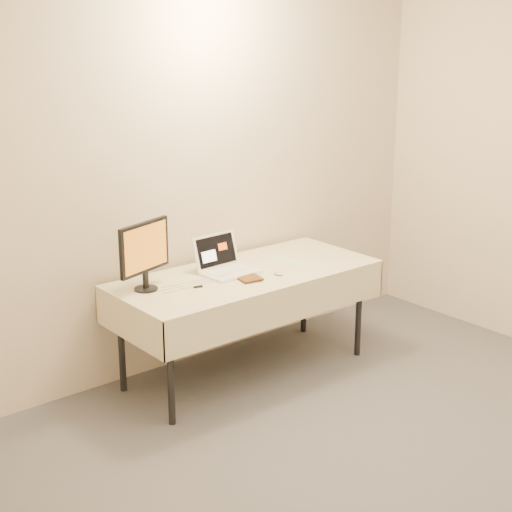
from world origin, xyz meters
TOP-DOWN VIEW (x-y plane):
  - ground at (0.00, 0.00)m, footprint 5.00×5.00m
  - back_wall at (0.00, 2.50)m, footprint 4.00×0.10m
  - table at (0.00, 2.05)m, footprint 1.86×0.81m
  - laptop at (-0.10, 2.15)m, footprint 0.37×0.34m
  - monitor at (-0.71, 2.17)m, footprint 0.42×0.19m
  - book at (-0.14, 1.94)m, footprint 0.14×0.04m
  - alarm_clock at (0.04, 2.32)m, footprint 0.11×0.05m
  - clicker at (0.13, 1.86)m, footprint 0.06×0.09m
  - paper_form at (0.42, 2.08)m, footprint 0.14×0.28m
  - usb_dongle at (-0.43, 2.00)m, footprint 0.06×0.04m

SIDE VIEW (x-z plane):
  - ground at x=0.00m, z-range 0.00..0.00m
  - table at x=0.00m, z-range 0.31..1.05m
  - paper_form at x=0.42m, z-range 0.74..0.74m
  - usb_dongle at x=-0.43m, z-range 0.74..0.75m
  - clicker at x=0.13m, z-range 0.74..0.76m
  - alarm_clock at x=0.04m, z-range 0.74..0.78m
  - laptop at x=-0.10m, z-range 0.67..0.92m
  - book at x=-0.14m, z-range 0.74..0.93m
  - monitor at x=-0.71m, z-range 0.78..1.22m
  - back_wall at x=0.00m, z-range 0.00..2.70m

